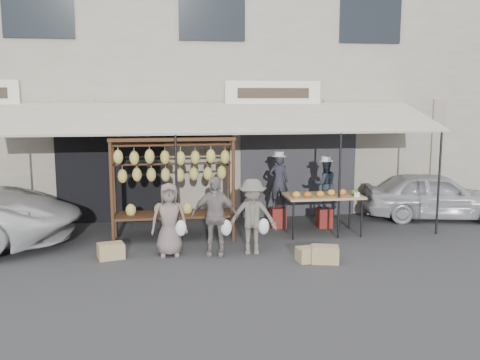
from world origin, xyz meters
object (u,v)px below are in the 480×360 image
at_px(customer_right, 252,217).
at_px(sedan, 435,196).
at_px(vendor_left, 279,181).
at_px(produce_table, 324,196).
at_px(crate_near_a, 309,254).
at_px(customer_left, 169,220).
at_px(crate_far, 111,251).
at_px(vendor_right, 325,184).
at_px(customer_mid, 215,216).
at_px(banana_rack, 173,168).
at_px(crate_near_b, 325,254).

height_order(customer_right, sedan, customer_right).
xyz_separation_m(vendor_left, customer_right, (-0.97, -1.99, -0.36)).
relative_size(produce_table, crate_near_a, 3.83).
relative_size(customer_left, crate_near_a, 3.22).
bearing_deg(vendor_left, customer_left, 43.65).
relative_size(customer_left, crate_far, 2.96).
distance_m(vendor_right, crate_near_a, 2.89).
bearing_deg(crate_far, vendor_right, 20.16).
bearing_deg(customer_left, produce_table, 16.31).
relative_size(customer_right, crate_near_a, 3.35).
relative_size(vendor_left, customer_right, 0.84).
bearing_deg(crate_far, vendor_left, 27.18).
bearing_deg(customer_mid, banana_rack, 134.19).
relative_size(vendor_right, crate_near_a, 2.61).
relative_size(banana_rack, crate_near_a, 5.86).
bearing_deg(crate_far, produce_table, 13.57).
distance_m(banana_rack, customer_right, 2.12).
xyz_separation_m(customer_left, crate_far, (-1.12, -0.03, -0.57)).
bearing_deg(produce_table, customer_mid, -155.41).
distance_m(banana_rack, customer_mid, 1.65).
bearing_deg(sedan, produce_table, 120.28).
bearing_deg(vendor_right, sedan, -172.90).
relative_size(produce_table, crate_near_b, 3.39).
relative_size(vendor_left, customer_left, 0.88).
bearing_deg(sedan, crate_far, 117.43).
xyz_separation_m(vendor_right, customer_left, (-3.67, -1.73, -0.32)).
xyz_separation_m(customer_left, customer_right, (1.61, -0.12, 0.03)).
height_order(customer_right, crate_far, customer_right).
height_order(vendor_right, customer_left, vendor_right).
bearing_deg(customer_right, sedan, 32.16).
bearing_deg(crate_near_a, customer_mid, 158.04).
relative_size(vendor_right, customer_mid, 0.75).
xyz_separation_m(produce_table, crate_far, (-4.55, -1.10, -0.73)).
relative_size(crate_near_b, sedan, 0.14).
bearing_deg(crate_near_b, crate_far, 167.91).
bearing_deg(vendor_right, customer_mid, 32.20).
bearing_deg(produce_table, crate_near_a, -114.54).
distance_m(vendor_left, crate_far, 4.28).
relative_size(customer_mid, crate_near_b, 3.09).
height_order(customer_mid, customer_right, customer_mid).
xyz_separation_m(banana_rack, crate_far, (-1.23, -1.17, -1.42)).
relative_size(vendor_left, customer_mid, 0.81).
bearing_deg(crate_far, crate_near_b, -12.09).
bearing_deg(vendor_left, sedan, -168.31).
height_order(crate_near_a, crate_far, crate_far).
bearing_deg(customer_left, sedan, 16.89).
bearing_deg(vendor_left, crate_far, 34.91).
xyz_separation_m(customer_right, crate_far, (-2.73, 0.08, -0.60)).
bearing_deg(crate_near_a, vendor_left, 89.88).
bearing_deg(vendor_right, banana_rack, 8.49).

